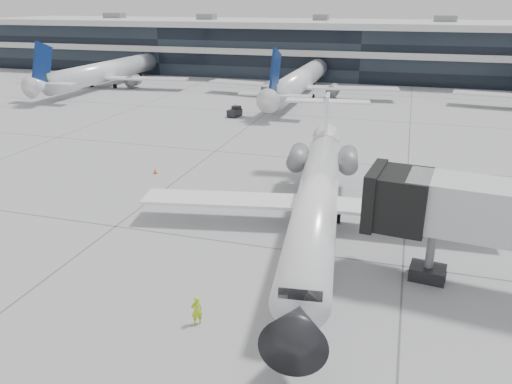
% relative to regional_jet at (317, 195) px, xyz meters
% --- Properties ---
extents(ground, '(220.00, 220.00, 0.00)m').
position_rel_regional_jet_xyz_m(ground, '(-3.88, -3.92, -2.50)').
color(ground, '#9B9C9E').
rests_on(ground, ground).
extents(terminal, '(170.00, 22.00, 10.00)m').
position_rel_regional_jet_xyz_m(terminal, '(-3.88, 78.08, 2.50)').
color(terminal, black).
rests_on(terminal, ground).
extents(bg_jet_left, '(32.00, 40.00, 9.60)m').
position_rel_regional_jet_xyz_m(bg_jet_left, '(-48.88, 51.08, -2.50)').
color(bg_jet_left, white).
rests_on(bg_jet_left, ground).
extents(bg_jet_center, '(32.00, 40.00, 9.60)m').
position_rel_regional_jet_xyz_m(bg_jet_center, '(-11.88, 51.08, -2.50)').
color(bg_jet_center, white).
rests_on(bg_jet_center, ground).
extents(regional_jet, '(25.37, 31.68, 7.31)m').
position_rel_regional_jet_xyz_m(regional_jet, '(0.00, 0.00, 0.00)').
color(regional_jet, white).
rests_on(regional_jet, ground).
extents(ramp_worker, '(0.68, 0.65, 1.57)m').
position_rel_regional_jet_xyz_m(ramp_worker, '(-3.69, -12.92, -1.71)').
color(ramp_worker, '#BAE217').
rests_on(ramp_worker, ground).
extents(traffic_cone, '(0.36, 0.36, 0.52)m').
position_rel_regional_jet_xyz_m(traffic_cone, '(-16.61, 7.47, -2.25)').
color(traffic_cone, '#E74B0C').
rests_on(traffic_cone, ground).
extents(far_tug, '(1.72, 2.43, 1.40)m').
position_rel_regional_jet_xyz_m(far_tug, '(-17.48, 33.01, -1.87)').
color(far_tug, black).
rests_on(far_tug, ground).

